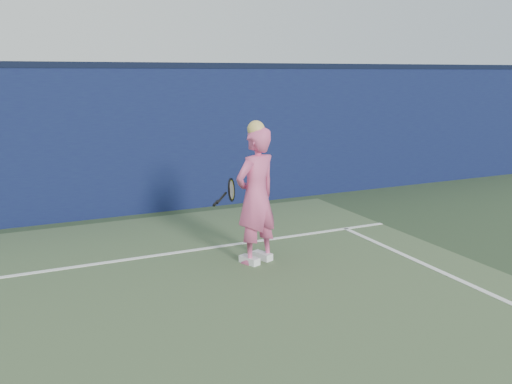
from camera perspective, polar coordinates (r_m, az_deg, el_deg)
name	(u,v)px	position (r m, az deg, el deg)	size (l,w,h in m)	color
backstop_wall	(4,149)	(9.46, -24.99, 4.13)	(24.00, 0.40, 2.50)	#0D123B
player	(256,196)	(6.92, 0.00, -0.39)	(0.75, 0.62, 1.85)	#D85488
racket	(230,191)	(7.27, -2.73, 0.13)	(0.49, 0.43, 0.33)	black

